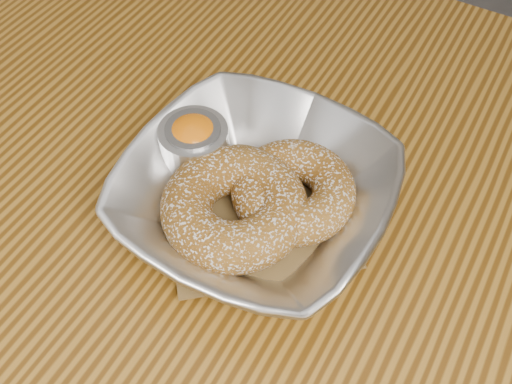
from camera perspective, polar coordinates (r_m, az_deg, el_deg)
The scene contains 6 objects.
table at distance 0.61m, azimuth -10.82°, elevation -4.86°, with size 1.20×0.80×0.75m.
serving_bowl at distance 0.48m, azimuth 0.00°, elevation -0.28°, with size 0.21×0.21×0.05m, color silver.
parchment at distance 0.49m, azimuth 0.00°, elevation -1.48°, with size 0.14×0.14×0.00m, color brown.
donut_back at distance 0.48m, azimuth 3.57°, elevation 0.09°, with size 0.10×0.10×0.04m, color brown.
donut_front at distance 0.47m, azimuth -2.08°, elevation -1.45°, with size 0.12×0.12×0.04m, color brown.
ramekin at distance 0.51m, azimuth -5.88°, elevation 4.50°, with size 0.06×0.06×0.05m.
Camera 1 is at (0.26, -0.22, 1.16)m, focal length 42.00 mm.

